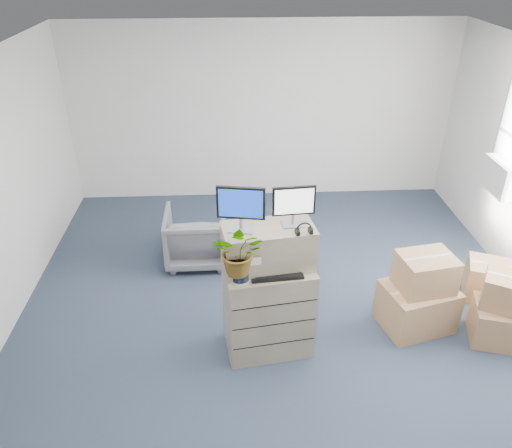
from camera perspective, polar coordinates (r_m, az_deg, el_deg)
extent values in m
plane|color=#273246|center=(5.63, 2.98, -12.59)|extent=(7.00, 7.00, 0.00)
cube|color=silver|center=(8.01, 0.69, 12.56)|extent=(6.00, 0.02, 2.80)
cube|color=white|center=(6.97, 26.27, 4.86)|extent=(0.24, 0.60, 0.40)
cube|color=gray|center=(5.17, 1.43, -9.67)|extent=(0.94, 0.65, 1.01)
cube|color=gray|center=(4.78, 1.41, -2.63)|extent=(0.92, 0.56, 0.43)
cube|color=#99999E|center=(4.63, -1.69, -0.56)|extent=(0.26, 0.21, 0.02)
cylinder|color=#99999E|center=(4.60, -1.70, 0.09)|extent=(0.04, 0.04, 0.11)
cube|color=black|center=(4.49, -1.74, 2.42)|extent=(0.44, 0.11, 0.32)
cube|color=navy|center=(4.48, -1.77, 2.32)|extent=(0.40, 0.07, 0.28)
cube|color=#99999E|center=(4.72, 4.24, 0.01)|extent=(0.22, 0.17, 0.01)
cylinder|color=#99999E|center=(4.69, 4.26, 0.59)|extent=(0.03, 0.03, 0.10)
cube|color=black|center=(4.60, 4.35, 2.66)|extent=(0.40, 0.06, 0.29)
cube|color=white|center=(4.59, 4.39, 2.58)|extent=(0.36, 0.04, 0.25)
torus|color=black|center=(4.57, 5.51, -0.65)|extent=(0.15, 0.04, 0.15)
cube|color=black|center=(4.76, 2.35, -5.74)|extent=(0.52, 0.25, 0.03)
ellipsoid|color=silver|center=(4.87, 5.10, -4.93)|extent=(0.09, 0.05, 0.03)
cylinder|color=#9C9FA5|center=(4.85, 1.97, -3.21)|extent=(0.08, 0.08, 0.28)
cube|color=silver|center=(4.86, 1.32, -4.95)|extent=(0.06, 0.05, 0.02)
cube|color=black|center=(4.83, 1.33, -4.36)|extent=(0.05, 0.03, 0.10)
cube|color=black|center=(5.02, 4.64, -3.55)|extent=(0.20, 0.15, 0.06)
cube|color=#4290E1|center=(4.93, 4.97, -3.29)|extent=(0.21, 0.11, 0.08)
cylinder|color=#95AD8B|center=(4.70, -1.82, -6.34)|extent=(0.20, 0.20, 0.02)
cylinder|color=black|center=(4.66, -1.84, -5.62)|extent=(0.17, 0.17, 0.13)
imported|color=#26611B|center=(4.55, -1.88, -3.60)|extent=(0.51, 0.55, 0.38)
imported|color=#5B5B5F|center=(6.61, -6.88, -1.16)|extent=(0.80, 0.75, 0.81)
cube|color=#9D744B|center=(5.87, 17.90, -8.96)|extent=(0.86, 0.74, 0.51)
cube|color=#9D744B|center=(6.04, 26.20, -10.18)|extent=(0.70, 0.63, 0.43)
cube|color=#9D744B|center=(5.62, 18.80, -5.26)|extent=(0.63, 0.54, 0.39)
cube|color=#9D744B|center=(5.85, 26.73, -6.89)|extent=(0.60, 0.58, 0.36)
cube|color=#9D744B|center=(6.61, 25.73, -6.04)|extent=(0.79, 0.66, 0.48)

